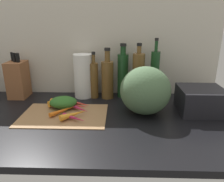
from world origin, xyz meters
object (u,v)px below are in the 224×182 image
at_px(knife_block, 18,79).
at_px(dish_rack, 201,100).
at_px(paper_towel_roll, 83,76).
at_px(bottle_2, 123,74).
at_px(bottle_3, 138,76).
at_px(cutting_board, 64,115).
at_px(bottle_4, 154,75).
at_px(carrot_6, 82,104).
at_px(carrot_7, 65,110).
at_px(bottle_1, 107,79).
at_px(winter_squash, 145,91).
at_px(bottle_0, 94,80).
at_px(carrot_3, 74,114).
at_px(carrot_1, 74,118).
at_px(carrot_5, 61,103).
at_px(carrot_4, 79,108).
at_px(carrot_0, 75,106).
at_px(carrot_2, 57,102).

relative_size(knife_block, dish_rack, 1.24).
bearing_deg(paper_towel_roll, bottle_2, 3.21).
bearing_deg(bottle_3, cutting_board, -147.08).
distance_m(paper_towel_roll, bottle_2, 0.25).
height_order(paper_towel_roll, bottle_4, bottle_4).
bearing_deg(carrot_6, carrot_7, -131.23).
height_order(knife_block, bottle_1, bottle_1).
relative_size(winter_squash, paper_towel_roll, 0.96).
bearing_deg(bottle_0, carrot_3, -102.77).
bearing_deg(bottle_1, cutting_board, -127.93).
bearing_deg(carrot_7, bottle_1, 48.67).
height_order(carrot_1, carrot_3, carrot_3).
xyz_separation_m(carrot_3, carrot_5, (-0.10, 0.15, -0.00)).
distance_m(carrot_4, knife_block, 0.47).
xyz_separation_m(bottle_2, dish_rack, (0.41, -0.23, -0.08)).
bearing_deg(bottle_0, carrot_4, -105.18).
xyz_separation_m(winter_squash, bottle_3, (-0.02, 0.21, 0.02)).
bearing_deg(carrot_5, carrot_1, -58.50).
relative_size(bottle_2, dish_rack, 1.48).
relative_size(carrot_0, winter_squash, 0.57).
bearing_deg(bottle_3, bottle_4, 8.88).
bearing_deg(bottle_3, bottle_1, 175.70).
relative_size(carrot_5, bottle_4, 0.38).
bearing_deg(knife_block, paper_towel_roll, 2.36).
height_order(carrot_2, dish_rack, dish_rack).
distance_m(carrot_0, bottle_2, 0.36).
distance_m(carrot_1, dish_rack, 0.66).
height_order(winter_squash, dish_rack, winter_squash).
xyz_separation_m(carrot_5, paper_towel_roll, (0.10, 0.17, 0.11)).
bearing_deg(carrot_4, paper_towel_roll, 92.17).
bearing_deg(paper_towel_roll, carrot_0, -94.51).
distance_m(winter_squash, knife_block, 0.79).
distance_m(carrot_4, carrot_7, 0.07).
distance_m(knife_block, bottle_2, 0.65).
bearing_deg(carrot_1, carrot_2, 126.00).
bearing_deg(cutting_board, carrot_6, 57.40).
height_order(carrot_5, bottle_1, bottle_1).
xyz_separation_m(carrot_0, bottle_2, (0.26, 0.21, 0.12)).
bearing_deg(bottle_2, bottle_3, -25.01).
bearing_deg(carrot_1, carrot_4, 89.57).
height_order(carrot_6, carrot_7, carrot_7).
bearing_deg(carrot_1, carrot_3, 104.70).
bearing_deg(carrot_0, carrot_1, -81.25).
height_order(carrot_3, carrot_6, carrot_3).
distance_m(carrot_2, winter_squash, 0.50).
bearing_deg(carrot_2, paper_towel_roll, 53.42).
bearing_deg(carrot_5, bottle_3, 17.79).
distance_m(cutting_board, carrot_7, 0.03).
relative_size(carrot_1, carrot_3, 0.93).
height_order(carrot_3, winter_squash, winter_squash).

